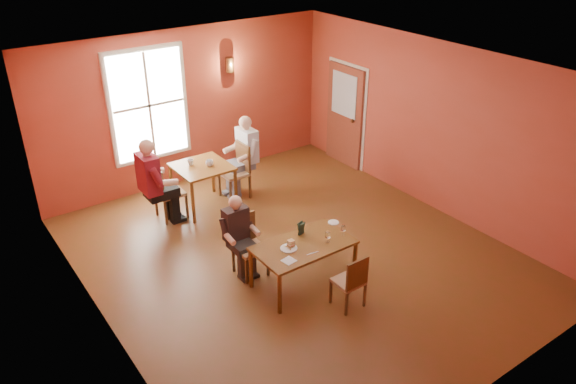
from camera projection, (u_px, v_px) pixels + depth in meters
ground at (295, 255)px, 8.94m from camera, size 6.00×7.00×0.01m
wall_back at (188, 107)px, 10.77m from camera, size 6.00×0.04×3.00m
wall_front at (499, 289)px, 5.72m from camera, size 6.00×0.04×3.00m
wall_left at (94, 232)px, 6.70m from camera, size 0.04×7.00×3.00m
wall_right at (434, 127)px, 9.80m from camera, size 0.04×7.00×3.00m
ceiling at (297, 69)px, 7.56m from camera, size 6.00×7.00×0.04m
window at (149, 105)px, 10.23m from camera, size 1.36×0.10×1.96m
door at (344, 116)px, 11.63m from camera, size 0.12×1.04×2.10m
wall_sconce at (230, 65)px, 10.84m from camera, size 0.16×0.16×0.28m
main_table at (303, 264)px, 8.15m from camera, size 1.43×0.80×0.67m
chair_diner_main at (250, 247)px, 8.30m from camera, size 0.41×0.41×0.94m
diner_main at (251, 240)px, 8.21m from camera, size 0.48×0.48×1.21m
chair_empty at (348, 280)px, 7.66m from camera, size 0.37×0.37×0.83m
plate_food at (289, 248)px, 7.88m from camera, size 0.32×0.32×0.03m
sandwich at (291, 244)px, 7.89m from camera, size 0.09×0.08×0.11m
goblet_b at (343, 230)px, 8.18m from camera, size 0.07×0.07×0.17m
goblet_c at (328, 237)px, 8.00m from camera, size 0.09×0.09×0.18m
menu_stand at (301, 228)px, 8.20m from camera, size 0.13×0.09×0.19m
knife at (313, 253)px, 7.79m from camera, size 0.19×0.04×0.00m
napkin at (289, 261)px, 7.62m from camera, size 0.19×0.19×0.01m
side_plate at (333, 222)px, 8.52m from camera, size 0.17×0.17×0.01m
second_table at (203, 186)px, 10.18m from camera, size 0.94×0.94×0.83m
chair_diner_white at (234, 172)px, 10.46m from camera, size 0.46×0.46×1.05m
diner_white at (235, 161)px, 10.38m from camera, size 0.59×0.59×1.47m
chair_diner_maroon at (170, 192)px, 9.80m from camera, size 0.45×0.45×1.01m
diner_maroon at (167, 178)px, 9.66m from camera, size 0.62×0.62×1.55m
cup_a at (210, 163)px, 9.96m from camera, size 0.14×0.14×0.11m
cup_b at (190, 162)px, 9.99m from camera, size 0.12×0.12×0.11m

